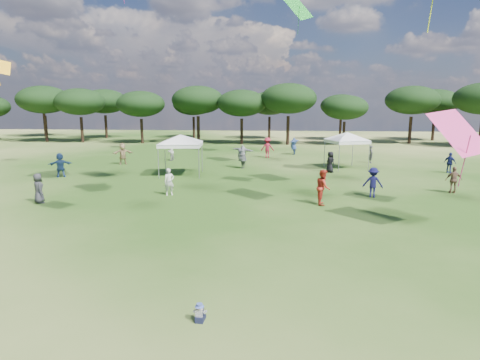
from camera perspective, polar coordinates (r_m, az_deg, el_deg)
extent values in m
cylinder|color=black|center=(60.26, -25.87, 6.58)|extent=(0.40, 0.40, 3.49)
ellipsoid|color=black|center=(60.17, -26.17, 10.22)|extent=(6.79, 6.79, 3.66)
cylinder|color=black|center=(57.57, -21.56, 6.66)|extent=(0.38, 0.38, 3.32)
ellipsoid|color=black|center=(57.46, -21.82, 10.29)|extent=(6.44, 6.44, 3.47)
cylinder|color=black|center=(53.69, -13.78, 6.76)|extent=(0.36, 0.36, 3.14)
ellipsoid|color=black|center=(53.57, -13.95, 10.45)|extent=(6.11, 6.11, 3.29)
cylinder|color=black|center=(53.33, -5.94, 7.16)|extent=(0.40, 0.40, 3.46)
ellipsoid|color=black|center=(53.22, -6.02, 11.26)|extent=(6.73, 6.73, 3.63)
cylinder|color=black|center=(51.38, 0.24, 6.94)|extent=(0.37, 0.37, 3.21)
ellipsoid|color=black|center=(51.26, 0.24, 10.88)|extent=(6.24, 6.24, 3.36)
cylinder|color=black|center=(50.77, 6.82, 7.01)|extent=(0.41, 0.41, 3.56)
ellipsoid|color=black|center=(50.66, 6.92, 11.43)|extent=(6.91, 6.91, 3.73)
cylinder|color=black|center=(51.81, 14.54, 6.45)|extent=(0.33, 0.33, 2.88)
ellipsoid|color=black|center=(51.68, 14.71, 9.95)|extent=(5.60, 5.60, 3.02)
cylinder|color=black|center=(56.27, 23.03, 6.54)|extent=(0.39, 0.39, 3.44)
ellipsoid|color=black|center=(56.17, 23.32, 10.39)|extent=(6.69, 6.69, 3.60)
cylinder|color=black|center=(69.92, -25.99, 7.06)|extent=(0.41, 0.41, 3.62)
ellipsoid|color=black|center=(69.85, -26.27, 10.32)|extent=(7.03, 7.03, 3.79)
cylinder|color=black|center=(63.28, -18.51, 7.19)|extent=(0.39, 0.39, 3.37)
ellipsoid|color=black|center=(63.19, -18.71, 10.54)|extent=(6.54, 6.54, 3.53)
cylinder|color=black|center=(61.09, -6.59, 7.45)|extent=(0.36, 0.36, 3.11)
ellipsoid|color=black|center=(60.99, -6.66, 10.66)|extent=(6.05, 6.05, 3.26)
cylinder|color=black|center=(59.09, 4.19, 7.42)|extent=(0.37, 0.37, 3.20)
ellipsoid|color=black|center=(58.98, 4.24, 10.83)|extent=(6.21, 6.21, 3.35)
cylinder|color=black|center=(58.63, 14.07, 7.00)|extent=(0.34, 0.34, 2.99)
ellipsoid|color=black|center=(58.52, 14.22, 10.21)|extent=(5.81, 5.81, 3.13)
cylinder|color=black|center=(62.31, 25.78, 6.60)|extent=(0.38, 0.38, 3.31)
ellipsoid|color=black|center=(62.21, 26.06, 9.94)|extent=(6.43, 6.43, 3.47)
cylinder|color=gray|center=(28.03, -11.53, 2.47)|extent=(0.06, 0.06, 2.26)
cylinder|color=gray|center=(27.65, -5.87, 2.52)|extent=(0.06, 0.06, 2.26)
cylinder|color=gray|center=(30.73, -10.60, 3.22)|extent=(0.06, 0.06, 2.26)
cylinder|color=gray|center=(30.39, -5.43, 3.28)|extent=(0.06, 0.06, 2.26)
cube|color=silver|center=(29.04, -8.41, 5.00)|extent=(3.22, 3.22, 0.25)
pyramid|color=silver|center=(28.98, -8.45, 6.43)|extent=(5.95, 5.95, 0.60)
cylinder|color=gray|center=(31.28, 13.90, 3.17)|extent=(0.06, 0.06, 2.21)
cylinder|color=gray|center=(32.51, 17.87, 3.25)|extent=(0.06, 0.06, 2.21)
cylinder|color=gray|center=(33.52, 11.92, 3.75)|extent=(0.06, 0.06, 2.21)
cylinder|color=gray|center=(34.68, 15.71, 3.81)|extent=(0.06, 0.06, 2.21)
cube|color=silver|center=(32.86, 14.94, 5.33)|extent=(3.40, 3.40, 0.25)
pyramid|color=silver|center=(32.80, 15.00, 6.59)|extent=(5.19, 5.19, 0.60)
cube|color=black|center=(10.11, -5.75, -19.06)|extent=(0.21, 0.21, 0.15)
cube|color=black|center=(10.26, -5.92, -18.80)|extent=(0.08, 0.18, 0.08)
cube|color=black|center=(10.23, -5.15, -18.88)|extent=(0.08, 0.18, 0.08)
cube|color=white|center=(10.03, -5.76, -18.24)|extent=(0.20, 0.14, 0.20)
cylinder|color=white|center=(10.10, -6.38, -18.03)|extent=(0.07, 0.19, 0.12)
cylinder|color=white|center=(10.05, -4.99, -18.16)|extent=(0.07, 0.19, 0.12)
sphere|color=#E0B293|center=(9.96, -5.78, -17.57)|extent=(0.13, 0.13, 0.13)
cone|color=#576ECC|center=(9.95, -5.78, -17.41)|extent=(0.22, 0.22, 0.02)
cylinder|color=#576ECC|center=(9.93, -5.79, -17.25)|extent=(0.15, 0.15, 0.06)
imported|color=navy|center=(30.82, -24.19, 1.97)|extent=(1.63, 1.22, 1.71)
imported|color=maroon|center=(38.40, 3.93, 4.62)|extent=(1.33, 0.89, 1.92)
imported|color=#BBB6B0|center=(36.89, -9.88, 4.01)|extent=(0.78, 0.91, 1.64)
imported|color=brown|center=(26.16, 28.13, 0.02)|extent=(0.92, 0.41, 1.55)
imported|color=navy|center=(40.99, 7.64, 4.81)|extent=(1.44, 2.17, 1.73)
imported|color=beige|center=(22.90, -10.04, -0.25)|extent=(0.66, 0.56, 1.53)
imported|color=black|center=(30.74, 12.72, 2.51)|extent=(0.86, 0.92, 1.58)
imported|color=#28282C|center=(23.19, -26.73, -1.07)|extent=(0.88, 0.91, 1.57)
imported|color=navy|center=(33.59, 27.69, 2.18)|extent=(0.85, 0.94, 1.54)
imported|color=#353439|center=(36.60, 18.13, 3.49)|extent=(0.40, 0.58, 1.53)
imported|color=#1A1753|center=(23.20, 18.38, -0.34)|extent=(1.18, 0.82, 1.66)
imported|color=#A08257|center=(35.45, -16.34, 3.61)|extent=(1.75, 1.26, 1.82)
imported|color=#AF291D|center=(20.87, 11.73, -0.99)|extent=(0.74, 0.92, 1.81)
imported|color=#525358|center=(31.91, 0.32, 3.35)|extent=(2.17, 1.98, 1.88)
plane|color=#1A8524|center=(38.69, 8.31, 23.03)|extent=(3.09, 2.40, 2.61)
plane|color=gold|center=(37.23, -30.83, 13.66)|extent=(1.79, 2.05, 1.44)
plane|color=#D3347A|center=(17.93, 28.66, 5.99)|extent=(2.95, 2.52, 1.82)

